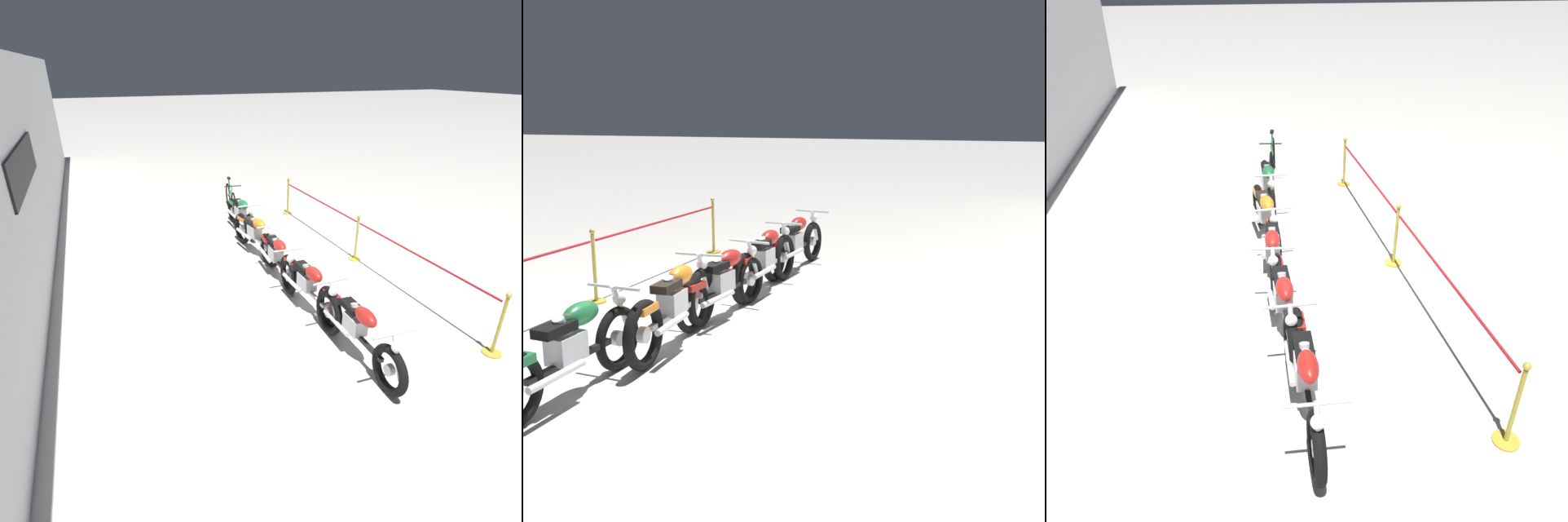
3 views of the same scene
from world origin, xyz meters
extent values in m
plane|color=silver|center=(0.00, 0.00, 0.00)|extent=(120.00, 120.00, 0.00)
cube|color=white|center=(0.00, 5.12, 2.10)|extent=(28.00, 0.25, 4.20)
cube|color=black|center=(1.22, 4.98, 2.40)|extent=(3.33, 0.04, 0.70)
torus|color=black|center=(-3.54, 0.73, 0.35)|extent=(0.71, 0.16, 0.70)
torus|color=black|center=(-1.89, 0.65, 0.35)|extent=(0.71, 0.16, 0.70)
cylinder|color=silver|center=(-3.54, 0.73, 0.35)|extent=(0.17, 0.09, 0.16)
cylinder|color=silver|center=(-1.89, 0.65, 0.35)|extent=(0.17, 0.09, 0.16)
cylinder|color=silver|center=(-3.63, 0.74, 0.63)|extent=(0.31, 0.07, 0.59)
cube|color=silver|center=(-2.67, 0.69, 0.51)|extent=(0.37, 0.24, 0.26)
cylinder|color=silver|center=(-2.71, 0.69, 0.71)|extent=(0.18, 0.12, 0.24)
cylinder|color=silver|center=(-2.62, 0.69, 0.71)|extent=(0.18, 0.12, 0.24)
cylinder|color=silver|center=(-2.36, 0.81, 0.37)|extent=(0.70, 0.11, 0.07)
cube|color=black|center=(-2.72, 0.69, 0.37)|extent=(1.32, 0.13, 0.06)
ellipsoid|color=#B21E19|center=(-2.90, 0.70, 0.77)|extent=(0.47, 0.24, 0.22)
cube|color=black|center=(-2.54, 0.68, 0.73)|extent=(0.41, 0.22, 0.09)
cube|color=#B21E19|center=(-1.94, 0.65, 0.60)|extent=(0.33, 0.18, 0.08)
cylinder|color=silver|center=(-3.52, 0.73, 0.90)|extent=(0.07, 0.62, 0.04)
sphere|color=silver|center=(-3.60, 0.74, 0.76)|extent=(0.14, 0.14, 0.14)
torus|color=black|center=(-2.06, 0.75, 0.36)|extent=(0.73, 0.13, 0.73)
torus|color=black|center=(-0.57, 0.73, 0.36)|extent=(0.73, 0.13, 0.73)
cylinder|color=silver|center=(-2.06, 0.75, 0.36)|extent=(0.17, 0.08, 0.17)
cylinder|color=silver|center=(-0.57, 0.73, 0.36)|extent=(0.17, 0.08, 0.17)
cylinder|color=silver|center=(-2.15, 0.75, 0.65)|extent=(0.30, 0.06, 0.59)
cube|color=silver|center=(-1.26, 0.74, 0.52)|extent=(0.36, 0.23, 0.26)
cylinder|color=silver|center=(-1.31, 0.74, 0.72)|extent=(0.18, 0.11, 0.24)
cylinder|color=silver|center=(-1.22, 0.74, 0.72)|extent=(0.18, 0.11, 0.24)
cylinder|color=silver|center=(-0.96, 0.88, 0.38)|extent=(0.70, 0.08, 0.07)
cube|color=#ADAFB5|center=(-1.31, 0.74, 0.38)|extent=(1.19, 0.08, 0.06)
ellipsoid|color=#B21E19|center=(-1.49, 0.74, 0.78)|extent=(0.46, 0.23, 0.22)
cube|color=black|center=(-1.13, 0.74, 0.74)|extent=(0.40, 0.21, 0.09)
cube|color=#B21E19|center=(-0.62, 0.73, 0.62)|extent=(0.32, 0.17, 0.08)
cylinder|color=silver|center=(-2.04, 0.75, 0.91)|extent=(0.05, 0.62, 0.04)
sphere|color=silver|center=(-2.12, 0.75, 0.77)|extent=(0.14, 0.14, 0.14)
torus|color=black|center=(-0.65, 0.79, 0.33)|extent=(0.66, 0.16, 0.66)
torus|color=black|center=(0.77, 0.65, 0.33)|extent=(0.66, 0.16, 0.66)
cylinder|color=silver|center=(-0.65, 0.79, 0.33)|extent=(0.17, 0.10, 0.16)
cylinder|color=silver|center=(0.77, 0.65, 0.33)|extent=(0.17, 0.10, 0.16)
cylinder|color=silver|center=(-0.74, 0.80, 0.61)|extent=(0.31, 0.09, 0.59)
cube|color=silver|center=(0.11, 0.71, 0.49)|extent=(0.38, 0.25, 0.26)
cylinder|color=silver|center=(0.07, 0.72, 0.69)|extent=(0.19, 0.13, 0.24)
cylinder|color=silver|center=(0.15, 0.71, 0.69)|extent=(0.19, 0.13, 0.24)
cylinder|color=silver|center=(0.42, 0.82, 0.35)|extent=(0.70, 0.14, 0.07)
cube|color=black|center=(0.06, 0.72, 0.35)|extent=(1.14, 0.17, 0.06)
ellipsoid|color=#B21E19|center=(-0.12, 0.74, 0.75)|extent=(0.48, 0.26, 0.22)
cube|color=black|center=(0.24, 0.70, 0.71)|extent=(0.42, 0.24, 0.09)
cube|color=#B21E19|center=(0.72, 0.65, 0.57)|extent=(0.33, 0.19, 0.08)
cylinder|color=silver|center=(-0.63, 0.79, 0.88)|extent=(0.10, 0.62, 0.04)
sphere|color=silver|center=(-0.71, 0.79, 0.74)|extent=(0.14, 0.14, 0.14)
torus|color=black|center=(0.53, 0.64, 0.37)|extent=(0.75, 0.18, 0.74)
torus|color=black|center=(1.99, 0.76, 0.37)|extent=(0.75, 0.18, 0.74)
cylinder|color=silver|center=(0.53, 0.64, 0.37)|extent=(0.18, 0.09, 0.18)
cylinder|color=silver|center=(1.99, 0.76, 0.37)|extent=(0.18, 0.09, 0.18)
cylinder|color=silver|center=(0.44, 0.64, 0.66)|extent=(0.31, 0.08, 0.59)
cube|color=silver|center=(1.31, 0.71, 0.53)|extent=(0.38, 0.25, 0.26)
cylinder|color=silver|center=(1.27, 0.70, 0.73)|extent=(0.19, 0.12, 0.24)
cylinder|color=silver|center=(1.35, 0.71, 0.73)|extent=(0.19, 0.12, 0.24)
cylinder|color=silver|center=(1.60, 0.87, 0.39)|extent=(0.70, 0.12, 0.07)
cube|color=#ADAFB5|center=(1.26, 0.70, 0.39)|extent=(1.17, 0.15, 0.06)
ellipsoid|color=orange|center=(1.08, 0.69, 0.79)|extent=(0.48, 0.26, 0.22)
cube|color=black|center=(1.44, 0.72, 0.75)|extent=(0.41, 0.23, 0.09)
cube|color=orange|center=(1.94, 0.75, 0.64)|extent=(0.33, 0.18, 0.08)
cylinder|color=silver|center=(0.55, 0.65, 0.92)|extent=(0.08, 0.62, 0.04)
sphere|color=silver|center=(0.47, 0.64, 0.78)|extent=(0.14, 0.14, 0.14)
torus|color=black|center=(2.08, 0.50, 0.34)|extent=(0.67, 0.11, 0.67)
torus|color=black|center=(3.52, 0.48, 0.34)|extent=(0.67, 0.11, 0.67)
cylinder|color=silver|center=(2.08, 0.50, 0.34)|extent=(0.16, 0.08, 0.16)
cylinder|color=silver|center=(3.52, 0.48, 0.34)|extent=(0.16, 0.08, 0.16)
cylinder|color=silver|center=(1.99, 0.51, 0.62)|extent=(0.30, 0.06, 0.59)
cube|color=silver|center=(2.85, 0.49, 0.50)|extent=(0.36, 0.23, 0.26)
cylinder|color=silver|center=(2.81, 0.49, 0.70)|extent=(0.18, 0.11, 0.24)
cylinder|color=silver|center=(2.89, 0.49, 0.70)|extent=(0.18, 0.11, 0.24)
cylinder|color=silver|center=(3.15, 0.63, 0.36)|extent=(0.70, 0.08, 0.07)
cube|color=black|center=(2.80, 0.49, 0.36)|extent=(1.15, 0.08, 0.06)
ellipsoid|color=#1E6B38|center=(2.62, 0.50, 0.76)|extent=(0.46, 0.23, 0.22)
cube|color=black|center=(2.98, 0.49, 0.72)|extent=(0.40, 0.21, 0.09)
cube|color=#1E6B38|center=(3.47, 0.48, 0.58)|extent=(0.32, 0.17, 0.08)
cylinder|color=silver|center=(2.10, 0.50, 0.89)|extent=(0.05, 0.62, 0.04)
sphere|color=silver|center=(2.02, 0.51, 0.75)|extent=(0.14, 0.14, 0.14)
torus|color=black|center=(3.96, 0.30, 0.35)|extent=(0.70, 0.16, 0.70)
torus|color=black|center=(4.96, 0.14, 0.35)|extent=(0.70, 0.16, 0.70)
cylinder|color=#238442|center=(4.41, 0.23, 0.57)|extent=(0.59, 0.14, 0.43)
cylinder|color=#238442|center=(4.46, 0.22, 0.77)|extent=(0.55, 0.12, 0.04)
cylinder|color=#238442|center=(4.66, 0.19, 0.65)|extent=(0.15, 0.06, 0.55)
cube|color=black|center=(4.70, 0.18, 0.93)|extent=(0.19, 0.11, 0.05)
cylinder|color=#238442|center=(4.76, 0.17, 0.35)|extent=(0.46, 0.10, 0.03)
cylinder|color=black|center=(4.02, 0.29, 0.87)|extent=(0.11, 0.48, 0.03)
cylinder|color=black|center=(4.54, 0.21, 0.27)|extent=(0.13, 0.07, 0.12)
cylinder|color=gold|center=(-3.51, -1.25, 0.01)|extent=(0.28, 0.28, 0.03)
cylinder|color=gold|center=(-3.51, -1.25, 0.50)|extent=(0.05, 0.05, 0.95)
sphere|color=gold|center=(-3.51, -1.25, 1.01)|extent=(0.08, 0.08, 0.08)
cylinder|color=maroon|center=(-1.70, -1.25, 0.88)|extent=(3.48, 0.04, 0.04)
cylinder|color=maroon|center=(1.84, -1.25, 0.88)|extent=(3.32, 0.04, 0.04)
cylinder|color=gold|center=(0.11, -1.25, 0.01)|extent=(0.28, 0.28, 0.03)
cylinder|color=gold|center=(0.11, -1.25, 0.50)|extent=(0.05, 0.05, 0.95)
sphere|color=gold|center=(0.11, -1.25, 1.01)|extent=(0.08, 0.08, 0.08)
cylinder|color=gold|center=(3.58, -1.25, 0.01)|extent=(0.28, 0.28, 0.03)
cylinder|color=gold|center=(3.58, -1.25, 0.50)|extent=(0.05, 0.05, 0.95)
sphere|color=gold|center=(3.58, -1.25, 1.01)|extent=(0.08, 0.08, 0.08)
camera|label=1|loc=(-6.76, 3.89, 3.92)|focal=28.00mm
camera|label=2|loc=(7.43, 4.40, 2.60)|focal=45.00mm
camera|label=3|loc=(-6.65, 1.37, 4.23)|focal=35.00mm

